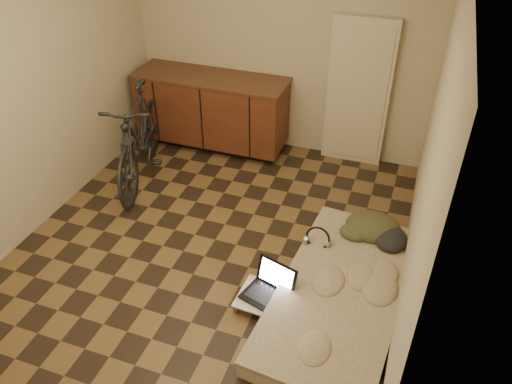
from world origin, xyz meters
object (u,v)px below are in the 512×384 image
(bicycle, at_px, (138,132))
(laptop, at_px, (269,290))
(futon, at_px, (340,295))
(lap_desk, at_px, (274,301))

(bicycle, bearing_deg, laptop, -51.05)
(futon, height_order, lap_desk, futon)
(laptop, bearing_deg, lap_desk, -20.37)
(futon, distance_m, laptop, 0.60)
(futon, bearing_deg, bicycle, 160.42)
(bicycle, relative_size, futon, 0.86)
(lap_desk, bearing_deg, futon, 28.91)
(lap_desk, bearing_deg, laptop, 146.02)
(futon, distance_m, lap_desk, 0.56)
(bicycle, height_order, laptop, bicycle)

